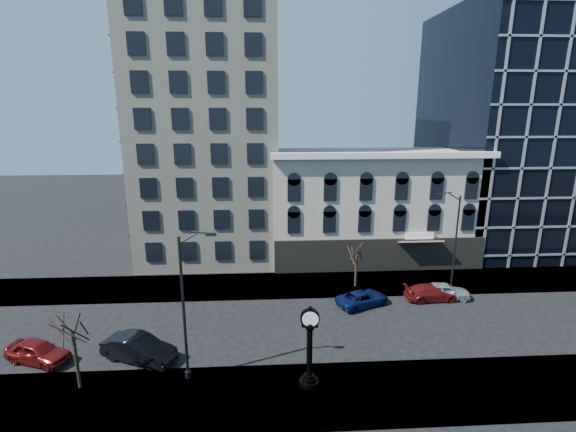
{
  "coord_description": "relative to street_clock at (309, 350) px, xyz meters",
  "views": [
    {
      "loc": [
        0.04,
        -29.35,
        16.69
      ],
      "look_at": [
        2.0,
        4.0,
        8.0
      ],
      "focal_mm": 26.0,
      "sensor_mm": 36.0,
      "label": 1
    }
  ],
  "objects": [
    {
      "name": "cream_tower",
      "position": [
        -8.76,
        26.06,
        16.8
      ],
      "size": [
        15.9,
        15.4,
        42.5
      ],
      "color": "beige",
      "rests_on": "ground"
    },
    {
      "name": "car_far_c",
      "position": [
        13.47,
        11.44,
        -1.77
      ],
      "size": [
        4.55,
        2.15,
        1.51
      ],
      "primitive_type": "imported",
      "rotation": [
        0.0,
        0.0,
        1.49
      ],
      "color": "#A5A8AD",
      "rests_on": "ground"
    },
    {
      "name": "car_near_a",
      "position": [
        -18.01,
        3.65,
        -1.76
      ],
      "size": [
        4.84,
        3.23,
        1.53
      ],
      "primitive_type": "imported",
      "rotation": [
        0.0,
        0.0,
        1.22
      ],
      "color": "maroon",
      "rests_on": "ground"
    },
    {
      "name": "car_far_b",
      "position": [
        12.22,
        11.33,
        -1.83
      ],
      "size": [
        4.91,
        2.21,
        1.4
      ],
      "primitive_type": "imported",
      "rotation": [
        0.0,
        0.0,
        1.62
      ],
      "color": "maroon",
      "rests_on": "ground"
    },
    {
      "name": "glass_office",
      "position": [
        29.35,
        28.08,
        11.48
      ],
      "size": [
        20.0,
        20.15,
        28.0
      ],
      "color": "black",
      "rests_on": "ground"
    },
    {
      "name": "bare_tree_far",
      "position": [
        6.02,
        14.4,
        1.34
      ],
      "size": [
        2.89,
        2.89,
        4.97
      ],
      "color": "#2F2117",
      "rests_on": "sidewalk_far"
    },
    {
      "name": "street_clock",
      "position": [
        0.0,
        0.0,
        0.0
      ],
      "size": [
        1.21,
        1.21,
        5.32
      ],
      "rotation": [
        0.0,
        0.0,
        -0.1
      ],
      "color": "black",
      "rests_on": "sidewalk_near"
    },
    {
      "name": "sidewalk_near",
      "position": [
        -2.65,
        -0.82,
        -2.46
      ],
      "size": [
        160.0,
        6.0,
        0.12
      ],
      "primitive_type": "cube",
      "color": "gray",
      "rests_on": "ground"
    },
    {
      "name": "ground",
      "position": [
        -2.65,
        7.18,
        -2.52
      ],
      "size": [
        160.0,
        160.0,
        0.0
      ],
      "primitive_type": "plane",
      "color": "black",
      "rests_on": "ground"
    },
    {
      "name": "victorian_row",
      "position": [
        9.36,
        23.07,
        3.47
      ],
      "size": [
        22.6,
        11.19,
        12.5
      ],
      "color": "#BAAB99",
      "rests_on": "ground"
    },
    {
      "name": "sidewalk_far",
      "position": [
        -2.65,
        15.18,
        -2.46
      ],
      "size": [
        160.0,
        6.0,
        0.12
      ],
      "primitive_type": "cube",
      "color": "gray",
      "rests_on": "ground"
    },
    {
      "name": "bare_tree_near",
      "position": [
        -14.02,
        0.57,
        2.24
      ],
      "size": [
        3.58,
        3.58,
        6.15
      ],
      "color": "#2F2117",
      "rests_on": "sidewalk_near"
    },
    {
      "name": "street_lamp_far",
      "position": [
        14.16,
        13.21,
        4.77
      ],
      "size": [
        2.46,
        0.4,
        9.51
      ],
      "rotation": [
        0.0,
        0.0,
        3.1
      ],
      "color": "black",
      "rests_on": "sidewalk_far"
    },
    {
      "name": "car_near_b",
      "position": [
        -11.24,
        3.45,
        -1.66
      ],
      "size": [
        5.51,
        3.75,
        1.72
      ],
      "primitive_type": "imported",
      "rotation": [
        0.0,
        0.0,
        1.16
      ],
      "color": "black",
      "rests_on": "ground"
    },
    {
      "name": "street_lamp_near",
      "position": [
        -6.86,
        1.1,
        5.06
      ],
      "size": [
        2.56,
        0.55,
        9.88
      ],
      "rotation": [
        0.0,
        0.0,
        -0.1
      ],
      "color": "black",
      "rests_on": "sidewalk_near"
    },
    {
      "name": "car_far_a",
      "position": [
        5.82,
        10.6,
        -1.87
      ],
      "size": [
        5.2,
        3.91,
        1.31
      ],
      "primitive_type": "imported",
      "rotation": [
        0.0,
        0.0,
        1.99
      ],
      "color": "#0C194C",
      "rests_on": "ground"
    }
  ]
}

